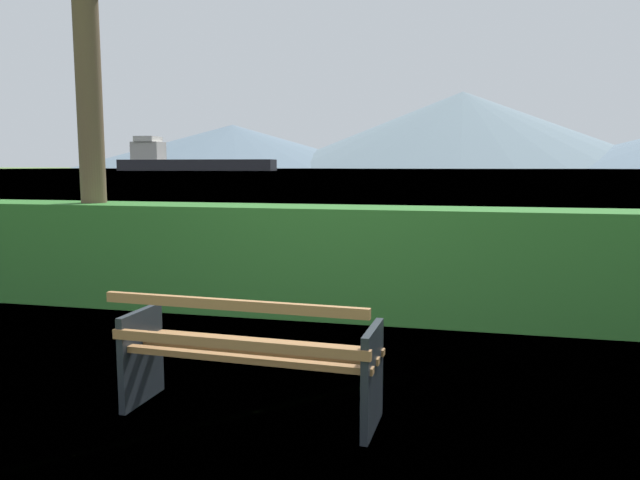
{
  "coord_description": "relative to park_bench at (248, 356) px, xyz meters",
  "views": [
    {
      "loc": [
        1.37,
        -3.74,
        1.69
      ],
      "look_at": [
        0.0,
        2.04,
        0.96
      ],
      "focal_mm": 33.68,
      "sensor_mm": 36.0,
      "label": 1
    }
  ],
  "objects": [
    {
      "name": "distant_hills",
      "position": [
        29.11,
        577.03,
        29.12
      ],
      "size": [
        787.36,
        424.92,
        73.17
      ],
      "color": "slate",
      "rests_on": "ground_plane"
    },
    {
      "name": "park_bench",
      "position": [
        0.0,
        0.0,
        0.0
      ],
      "size": [
        1.79,
        0.65,
        0.87
      ],
      "color": "olive",
      "rests_on": "ground_plane"
    },
    {
      "name": "hedge_row",
      "position": [
        0.0,
        2.94,
        0.19
      ],
      "size": [
        11.75,
        0.84,
        1.24
      ],
      "primitive_type": "cube",
      "color": "#2D6B28",
      "rests_on": "ground_plane"
    },
    {
      "name": "ground_plane",
      "position": [
        0.0,
        0.06,
        -0.43
      ],
      "size": [
        1400.0,
        1400.0,
        0.0
      ],
      "primitive_type": "plane",
      "color": "#567A38"
    },
    {
      "name": "water_surface",
      "position": [
        0.0,
        308.0,
        -0.43
      ],
      "size": [
        620.0,
        620.0,
        0.0
      ],
      "primitive_type": "plane",
      "color": "#7A99A8",
      "rests_on": "ground_plane"
    },
    {
      "name": "cargo_ship_large",
      "position": [
        -101.34,
        207.66,
        3.2
      ],
      "size": [
        60.64,
        12.79,
        12.99
      ],
      "color": "#232328",
      "rests_on": "water_surface"
    }
  ]
}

